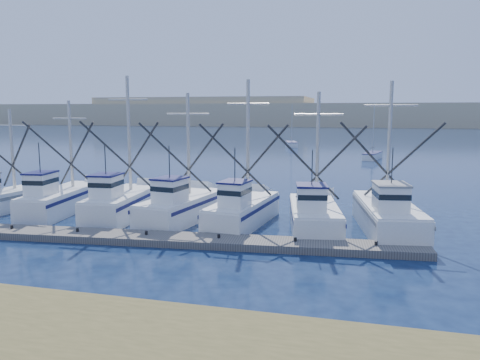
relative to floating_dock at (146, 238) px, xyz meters
name	(u,v)px	position (x,y,z in m)	size (l,w,h in m)	color
ground	(259,297)	(7.48, -5.84, -0.20)	(500.00, 500.00, 0.00)	#0C1938
floating_dock	(146,238)	(0.00, 0.00, 0.00)	(29.37, 1.96, 0.39)	slate
dune_ridge	(353,115)	(7.48, 204.16, 4.80)	(360.00, 60.00, 10.00)	tan
trawler_fleet	(192,207)	(0.80, 4.87, 0.77)	(29.56, 8.85, 9.30)	white
sailboat_near	(372,156)	(12.80, 47.71, 0.30)	(3.02, 6.12, 8.10)	white
sailboat_far	(291,144)	(-1.99, 68.24, 0.30)	(3.23, 5.96, 8.10)	white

